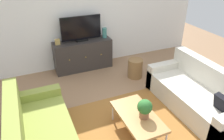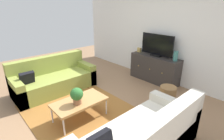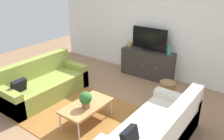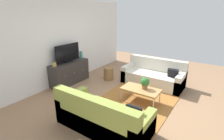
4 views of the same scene
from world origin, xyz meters
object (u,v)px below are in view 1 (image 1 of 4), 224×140
potted_plant (145,108)px  wicker_basket (135,68)px  flat_screen_tv (81,29)px  mantel_clock (57,42)px  couch_right_side (198,95)px  coffee_table (138,116)px  tv_console (83,55)px  glass_vase (104,33)px

potted_plant → wicker_basket: bearing=65.1°
flat_screen_tv → wicker_basket: bearing=-43.3°
flat_screen_tv → mantel_clock: 0.63m
wicker_basket → potted_plant: bearing=-114.9°
couch_right_side → mantel_clock: (-2.08, 2.37, 0.52)m
couch_right_side → wicker_basket: couch_right_side is taller
coffee_table → wicker_basket: wicker_basket is taller
flat_screen_tv → wicker_basket: (0.98, -0.92, -0.80)m
flat_screen_tv → potted_plant: bearing=-86.0°
mantel_clock → wicker_basket: bearing=-30.1°
coffee_table → wicker_basket: size_ratio=2.21×
flat_screen_tv → mantel_clock: flat_screen_tv is taller
potted_plant → couch_right_side: bearing=10.5°
couch_right_side → flat_screen_tv: bearing=122.1°
mantel_clock → couch_right_side: bearing=-48.8°
couch_right_side → coffee_table: size_ratio=1.97×
mantel_clock → wicker_basket: mantel_clock is taller
tv_console → wicker_basket: 1.34m
couch_right_side → wicker_basket: size_ratio=4.33×
tv_console → mantel_clock: 0.72m
potted_plant → wicker_basket: potted_plant is taller
coffee_table → tv_console: tv_console is taller
coffee_table → mantel_clock: mantel_clock is taller
tv_console → potted_plant: bearing=-86.0°
coffee_table → couch_right_side: bearing=6.8°
wicker_basket → glass_vase: bearing=113.9°
glass_vase → wicker_basket: 1.17m
tv_console → glass_vase: (0.58, 0.00, 0.49)m
potted_plant → glass_vase: 2.66m
potted_plant → tv_console: bearing=94.0°
mantel_clock → wicker_basket: 1.89m
mantel_clock → coffee_table: bearing=-74.5°
coffee_table → flat_screen_tv: size_ratio=1.03×
glass_vase → mantel_clock: bearing=180.0°
tv_console → flat_screen_tv: bearing=90.0°
mantel_clock → wicker_basket: size_ratio=0.29×
coffee_table → mantel_clock: (-0.70, 2.54, 0.44)m
glass_vase → couch_right_side: bearing=-68.8°
mantel_clock → flat_screen_tv: bearing=2.0°
potted_plant → flat_screen_tv: bearing=94.0°
couch_right_side → tv_console: 2.81m
couch_right_side → mantel_clock: mantel_clock is taller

